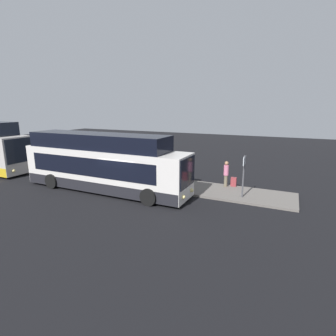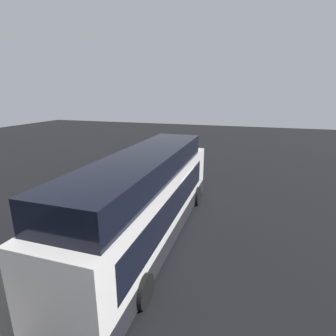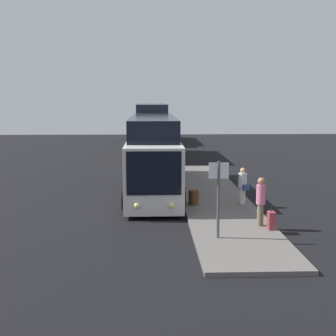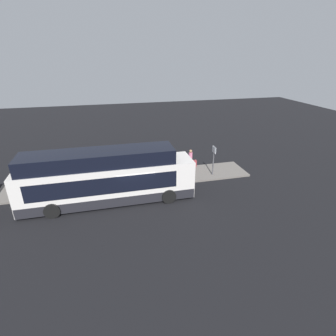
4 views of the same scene
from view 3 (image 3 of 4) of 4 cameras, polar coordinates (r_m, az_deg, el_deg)
The scene contains 10 objects.
ground at distance 22.37m, azimuth -2.55°, elevation -3.77°, with size 80.00×80.00×0.00m, color black.
platform at distance 22.54m, azimuth 5.47°, elevation -3.50°, with size 20.00×3.08×0.15m.
bus_lead at distance 23.98m, azimuth -1.84°, elevation 1.19°, with size 11.95×2.71×3.83m.
bus_second at distance 37.65m, azimuth -1.96°, elevation 4.19°, with size 10.88×2.80×4.30m.
bus_third at distance 51.46m, azimuth -2.01°, elevation 5.07°, with size 12.56×2.85×3.73m.
passenger_boarding at distance 20.73m, azimuth 9.09°, elevation -2.02°, with size 0.63×0.50×1.60m.
passenger_waiting at distance 17.28m, azimuth 11.24°, elevation -3.74°, with size 0.47×0.47×1.78m.
suitcase at distance 17.03m, azimuth 12.48°, elevation -6.27°, with size 0.37×0.23×0.87m.
sign_post at distance 15.45m, azimuth 6.18°, elevation -2.66°, with size 0.10×0.65×2.57m.
trash_bin at distance 20.44m, azimuth 3.14°, elevation -3.58°, with size 0.44×0.44×0.65m.
Camera 3 is at (21.85, 0.18, 4.75)m, focal length 50.00 mm.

